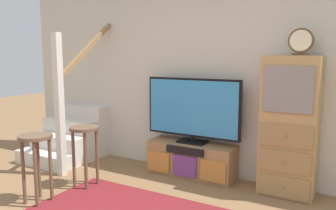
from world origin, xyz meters
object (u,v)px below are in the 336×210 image
at_px(television, 193,109).
at_px(bar_stool_far, 85,142).
at_px(media_console, 191,160).
at_px(desk_clock, 301,42).
at_px(bar_stool_near, 36,153).
at_px(side_cabinet, 289,127).

height_order(television, bar_stool_far, television).
distance_m(media_console, bar_stool_far, 1.34).
height_order(desk_clock, bar_stool_far, desk_clock).
bearing_deg(desk_clock, bar_stool_near, -146.52).
relative_size(side_cabinet, bar_stool_far, 2.14).
xyz_separation_m(media_console, television, (0.00, 0.02, 0.65)).
distance_m(television, side_cabinet, 1.17).
bearing_deg(bar_stool_near, desk_clock, 33.48).
height_order(media_console, desk_clock, desk_clock).
height_order(television, bar_stool_near, television).
xyz_separation_m(bar_stool_near, bar_stool_far, (0.11, 0.59, -0.01)).
height_order(television, desk_clock, desk_clock).
distance_m(television, desk_clock, 1.47).
bearing_deg(desk_clock, media_console, 179.78).
bearing_deg(television, bar_stool_far, -134.52).
xyz_separation_m(television, desk_clock, (1.24, -0.03, 0.80)).
relative_size(side_cabinet, bar_stool_near, 2.11).
bearing_deg(desk_clock, side_cabinet, 168.52).
relative_size(media_console, side_cabinet, 0.74).
distance_m(television, bar_stool_far, 1.36).
bearing_deg(bar_stool_far, television, 45.48).
bearing_deg(media_console, desk_clock, -0.22).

